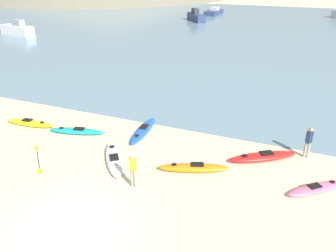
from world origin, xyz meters
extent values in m
plane|color=beige|center=(0.00, 0.00, 0.00)|extent=(400.00, 400.00, 0.00)
cube|color=slate|center=(0.00, 43.96, 0.03)|extent=(160.00, 70.00, 0.06)
ellipsoid|color=red|center=(5.71, 7.36, 0.16)|extent=(3.30, 2.53, 0.32)
cube|color=black|center=(5.86, 7.46, 0.34)|extent=(0.75, 0.68, 0.05)
cylinder|color=black|center=(4.92, 6.83, 0.33)|extent=(0.26, 0.26, 0.02)
ellipsoid|color=white|center=(-0.87, 4.50, 0.16)|extent=(2.54, 3.08, 0.31)
cube|color=black|center=(-0.77, 4.36, 0.34)|extent=(0.68, 0.72, 0.05)
cylinder|color=black|center=(-1.41, 5.22, 0.32)|extent=(0.26, 0.26, 0.02)
ellipsoid|color=yellow|center=(-7.48, 6.10, 0.16)|extent=(3.12, 0.92, 0.31)
cube|color=black|center=(-7.63, 6.08, 0.34)|extent=(0.58, 0.40, 0.05)
cylinder|color=black|center=(-6.64, 6.18, 0.33)|extent=(0.22, 0.22, 0.02)
ellipsoid|color=blue|center=(-0.91, 7.76, 0.14)|extent=(0.99, 3.46, 0.28)
cube|color=black|center=(-0.93, 7.93, 0.30)|extent=(0.43, 0.65, 0.05)
cylinder|color=black|center=(-0.83, 6.83, 0.29)|extent=(0.24, 0.24, 0.02)
ellipsoid|color=teal|center=(-4.34, 6.30, 0.13)|extent=(3.27, 1.40, 0.27)
cube|color=black|center=(-4.18, 6.34, 0.29)|extent=(0.65, 0.48, 0.05)
cylinder|color=black|center=(-5.20, 6.08, 0.28)|extent=(0.22, 0.22, 0.02)
ellipsoid|color=orange|center=(2.91, 5.17, 0.16)|extent=(3.25, 1.75, 0.32)
cube|color=black|center=(3.06, 5.23, 0.34)|extent=(0.67, 0.54, 0.05)
cylinder|color=black|center=(2.08, 4.85, 0.33)|extent=(0.22, 0.22, 0.02)
ellipsoid|color=#E5668C|center=(8.12, 5.66, 0.13)|extent=(2.55, 2.34, 0.26)
cube|color=black|center=(8.02, 5.57, 0.29)|extent=(0.61, 0.59, 0.05)
cylinder|color=black|center=(8.71, 6.18, 0.27)|extent=(0.21, 0.21, 0.02)
cylinder|color=gray|center=(0.86, 3.07, 0.41)|extent=(0.12, 0.12, 0.82)
cylinder|color=gray|center=(1.01, 3.07, 0.41)|extent=(0.12, 0.12, 0.82)
cube|color=yellow|center=(0.94, 3.07, 1.11)|extent=(0.23, 0.20, 0.58)
cylinder|color=yellow|center=(0.81, 3.07, 1.13)|extent=(0.09, 0.09, 0.55)
cylinder|color=yellow|center=(1.06, 3.07, 1.13)|extent=(0.09, 0.09, 0.55)
sphere|color=beige|center=(0.94, 3.07, 1.52)|extent=(0.22, 0.22, 0.22)
cylinder|color=gray|center=(7.56, 8.37, 0.41)|extent=(0.12, 0.12, 0.82)
cylinder|color=gray|center=(7.70, 8.37, 0.41)|extent=(0.12, 0.12, 0.82)
cube|color=navy|center=(7.63, 8.37, 1.10)|extent=(0.27, 0.28, 0.58)
cylinder|color=navy|center=(7.51, 8.37, 1.12)|extent=(0.08, 0.08, 0.55)
cylinder|color=navy|center=(7.75, 8.37, 1.12)|extent=(0.08, 0.08, 0.55)
sphere|color=#A37A5B|center=(7.63, 8.37, 1.51)|extent=(0.22, 0.22, 0.22)
cube|color=white|center=(-29.74, 27.82, 0.66)|extent=(5.70, 2.44, 1.20)
cube|color=#8C99A8|center=(-29.20, 27.71, 1.68)|extent=(1.79, 1.16, 0.84)
cube|color=navy|center=(-10.36, 58.64, 0.45)|extent=(2.55, 5.94, 0.79)
cube|color=silver|center=(-10.33, 59.22, 1.12)|extent=(1.42, 1.82, 0.55)
cube|color=navy|center=(-10.98, 49.19, 0.65)|extent=(4.44, 5.10, 1.19)
cube|color=#333338|center=(-11.32, 49.61, 1.66)|extent=(1.66, 1.79, 0.83)
cylinder|color=black|center=(-4.42, 3.30, 0.01)|extent=(1.37, 1.36, 0.03)
cube|color=yellow|center=(-5.25, 4.12, 0.01)|extent=(0.44, 0.44, 0.03)
cube|color=yellow|center=(-3.59, 2.47, 0.01)|extent=(0.44, 0.44, 0.03)
camera|label=1|loc=(6.55, -6.94, 8.40)|focal=35.00mm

